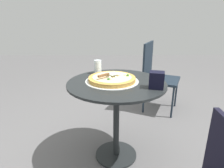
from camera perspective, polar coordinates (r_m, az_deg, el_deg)
ground_plane at (r=1.92m, az=1.18°, el=-20.20°), size 10.00×10.00×0.00m
patio_table at (r=1.63m, az=1.31°, el=-4.79°), size 0.81×0.81×0.72m
pizza_on_tray at (r=1.58m, az=0.01°, el=1.47°), size 0.44×0.44×0.06m
pizza_server at (r=1.56m, az=-1.13°, el=2.85°), size 0.19×0.18×0.02m
drinking_cup at (r=1.79m, az=-4.21°, el=5.02°), size 0.07×0.07×0.13m
napkin_dispenser at (r=1.45m, az=13.03°, el=1.15°), size 0.13×0.11×0.12m
patio_chair_far at (r=2.64m, az=12.78°, el=3.27°), size 0.57×0.57×0.91m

